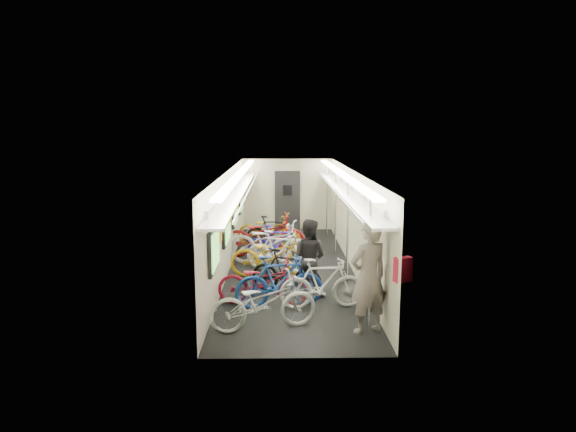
{
  "coord_description": "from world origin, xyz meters",
  "views": [
    {
      "loc": [
        -0.27,
        -12.19,
        3.38
      ],
      "look_at": [
        -0.05,
        0.93,
        1.15
      ],
      "focal_mm": 32.0,
      "sensor_mm": 36.0,
      "label": 1
    }
  ],
  "objects_px": {
    "passenger_near": "(368,277)",
    "backpack": "(403,270)",
    "passenger_mid": "(308,258)",
    "bicycle_0": "(263,302)",
    "bicycle_1": "(279,282)"
  },
  "relations": [
    {
      "from": "passenger_mid",
      "to": "passenger_near",
      "type": "bearing_deg",
      "value": 136.13
    },
    {
      "from": "bicycle_0",
      "to": "passenger_mid",
      "type": "height_order",
      "value": "passenger_mid"
    },
    {
      "from": "passenger_near",
      "to": "passenger_mid",
      "type": "bearing_deg",
      "value": -90.64
    },
    {
      "from": "bicycle_0",
      "to": "passenger_near",
      "type": "height_order",
      "value": "passenger_near"
    },
    {
      "from": "bicycle_0",
      "to": "backpack",
      "type": "relative_size",
      "value": 4.87
    },
    {
      "from": "bicycle_0",
      "to": "backpack",
      "type": "distance_m",
      "value": 2.43
    },
    {
      "from": "passenger_mid",
      "to": "backpack",
      "type": "bearing_deg",
      "value": 137.76
    },
    {
      "from": "passenger_mid",
      "to": "bicycle_1",
      "type": "bearing_deg",
      "value": 73.35
    },
    {
      "from": "backpack",
      "to": "passenger_near",
      "type": "bearing_deg",
      "value": 101.45
    },
    {
      "from": "passenger_near",
      "to": "passenger_mid",
      "type": "height_order",
      "value": "passenger_near"
    },
    {
      "from": "bicycle_1",
      "to": "passenger_mid",
      "type": "distance_m",
      "value": 0.98
    },
    {
      "from": "bicycle_0",
      "to": "passenger_mid",
      "type": "bearing_deg",
      "value": -40.8
    },
    {
      "from": "bicycle_1",
      "to": "backpack",
      "type": "height_order",
      "value": "backpack"
    },
    {
      "from": "passenger_near",
      "to": "backpack",
      "type": "height_order",
      "value": "passenger_near"
    },
    {
      "from": "passenger_near",
      "to": "backpack",
      "type": "bearing_deg",
      "value": 95.5
    }
  ]
}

